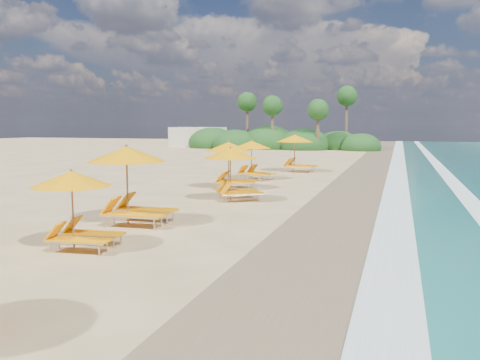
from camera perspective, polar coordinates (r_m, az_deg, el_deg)
ground at (r=18.26m, az=0.00°, el=-3.74°), size 160.00×160.00×0.00m
wet_sand at (r=17.46m, az=12.62°, el=-4.36°), size 4.00×160.00×0.01m
surf_foam at (r=17.42m, az=21.52°, el=-4.62°), size 4.00×160.00×0.01m
station_2 at (r=13.46m, az=-18.33°, el=-2.67°), size 2.45×2.31×2.11m
station_3 at (r=16.29m, az=-12.39°, el=0.06°), size 2.92×2.72×2.62m
station_4 at (r=20.85m, az=-0.64°, el=1.15°), size 3.14×3.14×2.32m
station_5 at (r=24.68m, az=-0.92°, el=2.12°), size 2.77×2.60×2.43m
station_6 at (r=28.83m, az=1.64°, el=2.68°), size 3.05×3.01×2.35m
station_7 at (r=33.75m, az=6.69°, el=3.44°), size 2.98×2.81×2.61m
treeline at (r=64.53m, az=4.16°, el=4.52°), size 25.80×8.80×9.74m
beach_building at (r=70.71m, az=-4.91°, el=5.02°), size 7.00×5.00×2.80m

